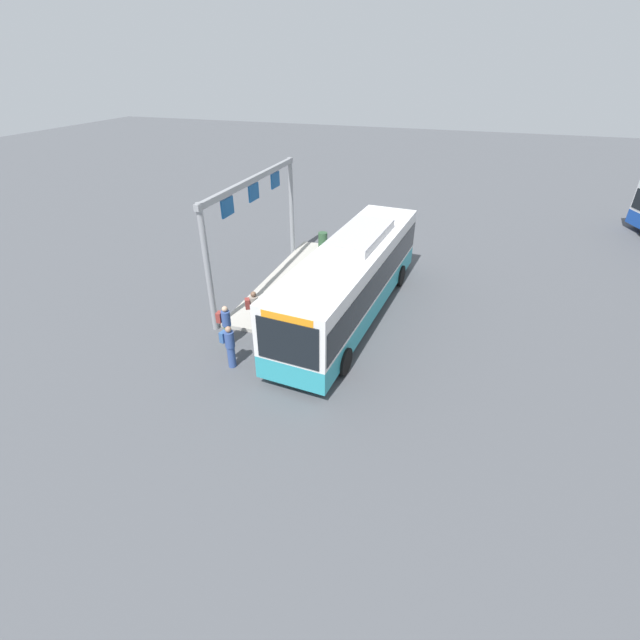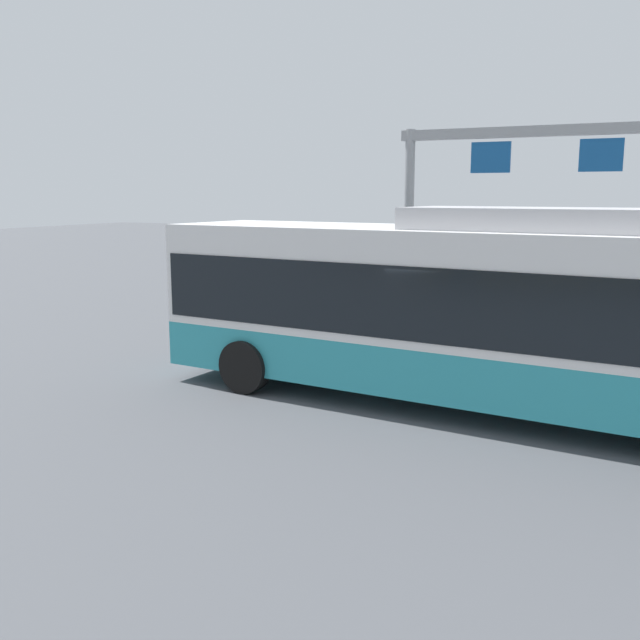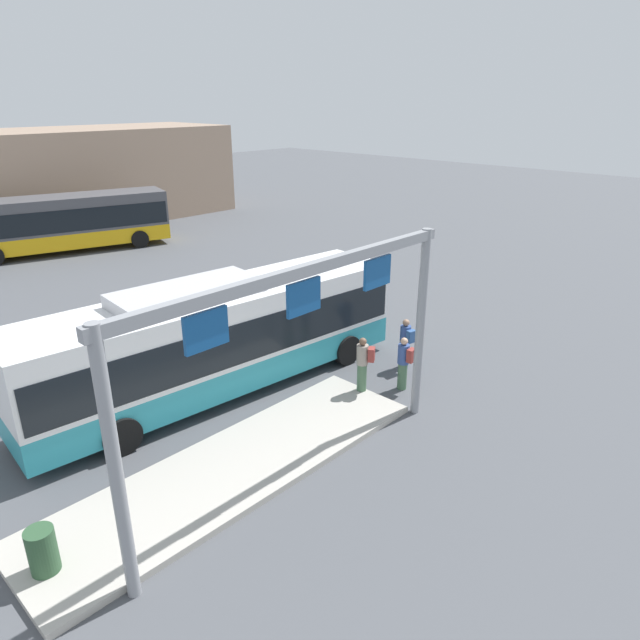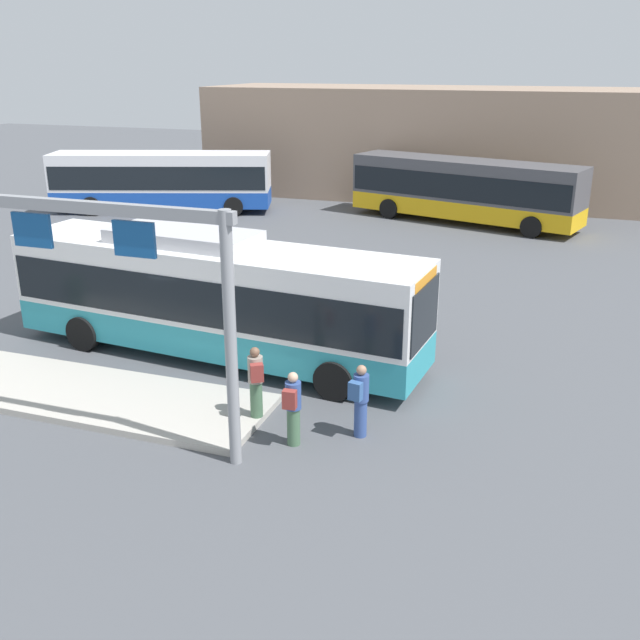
% 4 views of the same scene
% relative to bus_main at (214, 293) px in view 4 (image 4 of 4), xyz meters
% --- Properties ---
extents(ground_plane, '(120.00, 120.00, 0.00)m').
position_rel_bus_main_xyz_m(ground_plane, '(0.01, -0.00, -1.81)').
color(ground_plane, '#4C4F54').
extents(platform_curb, '(10.00, 2.80, 0.16)m').
position_rel_bus_main_xyz_m(platform_curb, '(-2.23, -3.43, -1.73)').
color(platform_curb, '#B2ADA3').
rests_on(platform_curb, ground).
extents(bus_main, '(11.86, 3.54, 3.46)m').
position_rel_bus_main_xyz_m(bus_main, '(0.00, 0.00, 0.00)').
color(bus_main, teal).
rests_on(bus_main, ground).
extents(bus_background_left, '(11.65, 6.02, 3.10)m').
position_rel_bus_main_xyz_m(bus_background_left, '(-11.83, 17.12, -0.03)').
color(bus_background_left, '#1947AD').
rests_on(bus_background_left, ground).
extents(bus_background_right, '(11.74, 5.57, 3.10)m').
position_rel_bus_main_xyz_m(bus_background_right, '(3.82, 19.55, -0.03)').
color(bus_background_right, '#EAAD14').
rests_on(bus_background_right, ground).
extents(person_boarding, '(0.40, 0.57, 1.67)m').
position_rel_bus_main_xyz_m(person_boarding, '(5.00, -3.09, -0.92)').
color(person_boarding, '#334C8C').
rests_on(person_boarding, ground).
extents(person_waiting_near, '(0.37, 0.54, 1.67)m').
position_rel_bus_main_xyz_m(person_waiting_near, '(3.78, -3.91, -0.92)').
color(person_waiting_near, '#476B4C').
rests_on(person_waiting_near, ground).
extents(person_waiting_mid, '(0.54, 0.61, 1.67)m').
position_rel_bus_main_xyz_m(person_waiting_mid, '(2.65, -3.27, -0.76)').
color(person_waiting_mid, '#476B4C').
rests_on(person_waiting_mid, platform_curb).
extents(platform_sign_gantry, '(9.05, 0.24, 5.20)m').
position_rel_bus_main_xyz_m(platform_sign_gantry, '(-1.40, -4.94, 1.93)').
color(platform_sign_gantry, gray).
rests_on(platform_sign_gantry, ground).
extents(station_building, '(31.13, 8.00, 6.21)m').
position_rel_bus_main_xyz_m(station_building, '(3.14, 26.89, 1.29)').
color(station_building, gray).
rests_on(station_building, ground).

